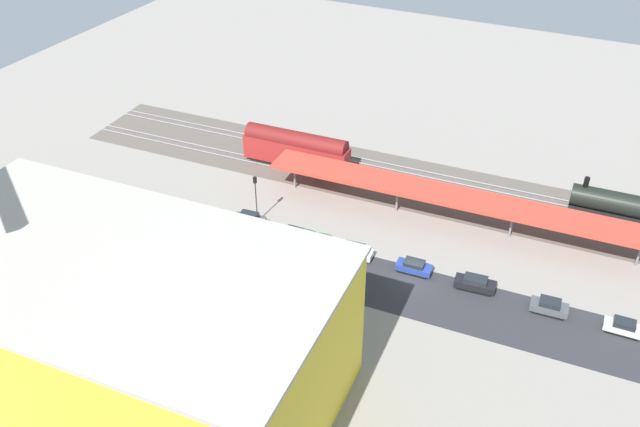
# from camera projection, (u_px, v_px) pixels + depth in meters

# --- Properties ---
(ground_plane) EXTENTS (190.81, 190.81, 0.00)m
(ground_plane) POSITION_uv_depth(u_px,v_px,m) (412.00, 276.00, 79.86)
(ground_plane) COLOR gray
(ground_plane) RESTS_ON ground
(rail_bed) EXTENTS (119.76, 19.41, 0.01)m
(rail_bed) POSITION_uv_depth(u_px,v_px,m) (459.00, 194.00, 95.04)
(rail_bed) COLOR #5B544C
(rail_bed) RESTS_ON ground
(street_asphalt) EXTENTS (119.54, 14.15, 0.01)m
(street_asphalt) POSITION_uv_depth(u_px,v_px,m) (405.00, 290.00, 77.89)
(street_asphalt) COLOR #2D2D33
(street_asphalt) RESTS_ON ground
(track_rails) EXTENTS (119.15, 12.98, 0.12)m
(track_rails) POSITION_uv_depth(u_px,v_px,m) (459.00, 193.00, 94.94)
(track_rails) COLOR #9E9EA8
(track_rails) RESTS_ON ground
(platform_canopy_near) EXTENTS (51.27, 7.33, 4.49)m
(platform_canopy_near) POSITION_uv_depth(u_px,v_px,m) (455.00, 197.00, 86.61)
(platform_canopy_near) COLOR #C63D2D
(platform_canopy_near) RESTS_ON ground
(locomotive) EXTENTS (16.65, 3.71, 5.35)m
(locomotive) POSITION_uv_depth(u_px,v_px,m) (635.00, 210.00, 88.16)
(locomotive) COLOR black
(locomotive) RESTS_ON ground
(freight_coach_far) EXTENTS (16.64, 3.52, 5.87)m
(freight_coach_far) POSITION_uv_depth(u_px,v_px,m) (296.00, 149.00, 99.61)
(freight_coach_far) COLOR black
(freight_coach_far) RESTS_ON ground
(parked_car_1) EXTENTS (4.09, 1.84, 1.61)m
(parked_car_1) POSITION_uv_depth(u_px,v_px,m) (623.00, 327.00, 71.73)
(parked_car_1) COLOR black
(parked_car_1) RESTS_ON ground
(parked_car_2) EXTENTS (4.22, 2.11, 1.72)m
(parked_car_2) POSITION_uv_depth(u_px,v_px,m) (549.00, 307.00, 74.31)
(parked_car_2) COLOR black
(parked_car_2) RESTS_ON ground
(parked_car_3) EXTENTS (4.90, 2.26, 1.65)m
(parked_car_3) POSITION_uv_depth(u_px,v_px,m) (475.00, 284.00, 77.62)
(parked_car_3) COLOR black
(parked_car_3) RESTS_ON ground
(parked_car_4) EXTENTS (4.39, 2.03, 1.59)m
(parked_car_4) POSITION_uv_depth(u_px,v_px,m) (414.00, 267.00, 80.19)
(parked_car_4) COLOR black
(parked_car_4) RESTS_ON ground
(parked_car_5) EXTENTS (4.92, 2.27, 1.73)m
(parked_car_5) POSITION_uv_depth(u_px,v_px,m) (354.00, 251.00, 82.65)
(parked_car_5) COLOR black
(parked_car_5) RESTS_ON ground
(parked_car_6) EXTENTS (4.17, 1.92, 1.64)m
(parked_car_6) POSITION_uv_depth(u_px,v_px,m) (294.00, 235.00, 85.51)
(parked_car_6) COLOR black
(parked_car_6) RESTS_ON ground
(parked_car_7) EXTENTS (4.45, 2.25, 1.70)m
(parked_car_7) POSITION_uv_depth(u_px,v_px,m) (249.00, 220.00, 88.40)
(parked_car_7) COLOR black
(parked_car_7) RESTS_ON ground
(construction_building) EXTENTS (40.98, 23.30, 15.03)m
(construction_building) POSITION_uv_depth(u_px,v_px,m) (122.00, 329.00, 61.97)
(construction_building) COLOR yellow
(construction_building) RESTS_ON ground
(construction_roof_slab) EXTENTS (41.60, 23.92, 0.40)m
(construction_roof_slab) POSITION_uv_depth(u_px,v_px,m) (107.00, 264.00, 57.60)
(construction_roof_slab) COLOR #ADA89E
(construction_roof_slab) RESTS_ON construction_building
(box_truck_0) EXTENTS (8.41, 2.82, 3.12)m
(box_truck_0) POSITION_uv_depth(u_px,v_px,m) (150.00, 245.00, 82.38)
(box_truck_0) COLOR black
(box_truck_0) RESTS_ON ground
(street_tree_0) EXTENTS (4.80, 4.80, 7.21)m
(street_tree_0) POSITION_uv_depth(u_px,v_px,m) (164.00, 221.00, 81.08)
(street_tree_0) COLOR brown
(street_tree_0) RESTS_ON ground
(street_tree_1) EXTENTS (6.15, 6.15, 8.11)m
(street_tree_1) POSITION_uv_depth(u_px,v_px,m) (319.00, 260.00, 74.45)
(street_tree_1) COLOR brown
(street_tree_1) RESTS_ON ground
(street_tree_2) EXTENTS (5.97, 5.97, 7.65)m
(street_tree_2) POSITION_uv_depth(u_px,v_px,m) (303.00, 255.00, 75.81)
(street_tree_2) COLOR brown
(street_tree_2) RESTS_ON ground
(traffic_light) EXTENTS (0.50, 0.36, 7.01)m
(traffic_light) POSITION_uv_depth(u_px,v_px,m) (256.00, 193.00, 86.69)
(traffic_light) COLOR #333333
(traffic_light) RESTS_ON ground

